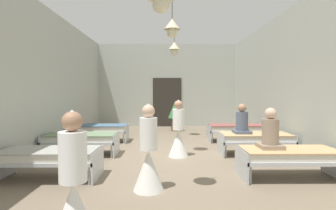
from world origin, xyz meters
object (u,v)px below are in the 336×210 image
Objects in this scene: bed_right_row_2 at (236,129)px; nurse_near_aisle at (149,160)px; potted_plant at (175,112)px; nurse_far_aisle at (74,197)px; patient_seated_primary at (270,133)px; bed_right_row_1 at (255,138)px; bed_left_row_2 at (100,129)px; bed_left_row_1 at (81,139)px; patient_seated_secondary at (242,122)px; bed_left_row_0 at (49,156)px; nurse_mid_aisle at (178,136)px; bed_right_row_0 at (289,156)px.

nurse_near_aisle is (-2.71, -4.41, 0.09)m from bed_right_row_2.
nurse_far_aisle is at bearing -99.65° from potted_plant.
bed_right_row_2 is 3.78m from patient_seated_primary.
bed_left_row_2 is (-4.67, 1.90, 0.00)m from bed_right_row_1.
bed_left_row_1 is 4.34m from patient_seated_secondary.
patient_seated_secondary is (4.32, -1.86, 0.43)m from bed_left_row_2.
bed_left_row_1 and bed_right_row_2 have the same top height.
bed_left_row_2 is at bearing 9.98° from nurse_far_aisle.
patient_seated_secondary is at bearing -100.67° from bed_right_row_2.
nurse_far_aisle is 8.58m from potted_plant.
bed_left_row_1 is 1.28× the size of nurse_far_aisle.
bed_right_row_1 is 2.38× the size of patient_seated_secondary.
bed_left_row_0 is at bearing -157.85° from bed_right_row_1.
nurse_mid_aisle reaches higher than patient_seated_secondary.
bed_right_row_2 is 1.28× the size of nurse_mid_aisle.
bed_left_row_0 is at bearing -179.13° from patient_seated_primary.
bed_right_row_2 is (4.67, 0.00, 0.00)m from bed_left_row_2.
nurse_mid_aisle is (-2.08, -2.08, 0.09)m from bed_right_row_2.
bed_left_row_2 is (-4.67, 3.80, 0.00)m from bed_right_row_0.
patient_seated_secondary reaches higher than bed_right_row_2.
bed_right_row_0 is at bearing -78.89° from nurse_mid_aisle.
bed_left_row_2 is at bearing 156.72° from patient_seated_secondary.
bed_right_row_2 is at bearing 22.15° from bed_left_row_1.
bed_right_row_1 is 1.28× the size of nurse_far_aisle.
nurse_near_aisle is at bearing -163.92° from patient_seated_primary.
potted_plant is (-1.99, 4.38, 0.40)m from bed_right_row_1.
patient_seated_primary is 1.88m from patient_seated_secondary.
bed_left_row_1 is 4.67m from bed_right_row_1.
patient_seated_primary is at bearing -40.85° from bed_left_row_2.
bed_left_row_1 is at bearing 136.62° from nurse_mid_aisle.
patient_seated_primary is (3.08, 2.24, 0.34)m from nurse_far_aisle.
bed_right_row_0 is at bearing -90.00° from bed_right_row_1.
bed_right_row_0 is 2.78m from nurse_near_aisle.
patient_seated_primary reaches higher than bed_right_row_1.
nurse_far_aisle is 1.86× the size of patient_seated_primary.
nurse_mid_aisle reaches higher than patient_seated_primary.
bed_right_row_1 is at bearing -90.00° from bed_right_row_2.
nurse_near_aisle is 3.49m from patient_seated_secondary.
nurse_mid_aisle is 1.00× the size of nurse_far_aisle.
bed_left_row_2 is at bearing 140.85° from bed_right_row_0.
patient_seated_secondary reaches higher than bed_left_row_2.
patient_seated_primary is at bearing -95.35° from bed_right_row_2.
nurse_far_aisle is (1.24, -5.97, 0.09)m from bed_left_row_2.
nurse_far_aisle reaches higher than bed_right_row_1.
bed_left_row_0 is 5.04m from bed_right_row_1.
bed_right_row_2 is at bearing 90.00° from bed_right_row_0.
bed_left_row_1 is 1.44× the size of potted_plant.
bed_right_row_1 is 1.00× the size of bed_right_row_2.
bed_left_row_0 is 3.11m from nurse_mid_aisle.
nurse_mid_aisle is 4.57m from potted_plant.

